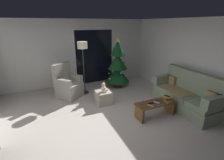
{
  "coord_description": "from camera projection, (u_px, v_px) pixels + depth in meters",
  "views": [
    {
      "loc": [
        -1.3,
        -3.15,
        2.35
      ],
      "look_at": [
        0.4,
        0.7,
        0.85
      ],
      "focal_mm": 25.74,
      "sensor_mm": 36.0,
      "label": 1
    }
  ],
  "objects": [
    {
      "name": "wall_right",
      "position": [
        199.0,
        63.0,
        4.66
      ],
      "size": [
        0.12,
        6.0,
        2.5
      ],
      "primitive_type": "cube",
      "color": "silver",
      "rests_on": "ground"
    },
    {
      "name": "ground_plane",
      "position": [
        109.0,
        123.0,
        4.0
      ],
      "size": [
        7.0,
        7.0,
        0.0
      ],
      "primitive_type": "plane",
      "color": "#BCB2A8"
    },
    {
      "name": "coffee_table",
      "position": [
        155.0,
        107.0,
        4.21
      ],
      "size": [
        1.1,
        0.4,
        0.4
      ],
      "color": "brown",
      "rests_on": "ground"
    },
    {
      "name": "couch",
      "position": [
        186.0,
        95.0,
        4.58
      ],
      "size": [
        0.79,
        1.94,
        1.08
      ],
      "color": "gray",
      "rests_on": "ground"
    },
    {
      "name": "armchair",
      "position": [
        68.0,
        85.0,
        5.29
      ],
      "size": [
        0.96,
        0.96,
        1.13
      ],
      "color": "gray",
      "rests_on": "ground"
    },
    {
      "name": "remote_black",
      "position": [
        151.0,
        103.0,
        4.1
      ],
      "size": [
        0.16,
        0.06,
        0.02
      ],
      "primitive_type": "cube",
      "rotation": [
        0.0,
        0.0,
        4.6
      ],
      "color": "black",
      "rests_on": "coffee_table"
    },
    {
      "name": "christmas_tree",
      "position": [
        118.0,
        66.0,
        6.05
      ],
      "size": [
        0.92,
        0.92,
        1.84
      ],
      "color": "#4C1E19",
      "rests_on": "ground"
    },
    {
      "name": "patio_door_glass",
      "position": [
        95.0,
        57.0,
        6.44
      ],
      "size": [
        1.5,
        0.02,
        2.1
      ],
      "primitive_type": "cube",
      "color": "black",
      "rests_on": "ground"
    },
    {
      "name": "book_stack",
      "position": [
        168.0,
        99.0,
        4.2
      ],
      "size": [
        0.26,
        0.22,
        0.15
      ],
      "color": "#B79333",
      "rests_on": "coffee_table"
    },
    {
      "name": "remote_graphite",
      "position": [
        159.0,
        101.0,
        4.21
      ],
      "size": [
        0.06,
        0.16,
        0.02
      ],
      "primitive_type": "cube",
      "rotation": [
        0.0,
        0.0,
        3.25
      ],
      "color": "#333338",
      "rests_on": "coffee_table"
    },
    {
      "name": "ottoman",
      "position": [
        104.0,
        97.0,
        4.91
      ],
      "size": [
        0.44,
        0.44,
        0.4
      ],
      "primitive_type": "cube",
      "color": "#B2A893",
      "rests_on": "ground"
    },
    {
      "name": "teddy_bear_cream",
      "position": [
        104.0,
        88.0,
        4.79
      ],
      "size": [
        0.21,
        0.22,
        0.29
      ],
      "color": "beige",
      "rests_on": "ottoman"
    },
    {
      "name": "remote_silver",
      "position": [
        150.0,
        105.0,
        3.98
      ],
      "size": [
        0.11,
        0.16,
        0.02
      ],
      "primitive_type": "cube",
      "rotation": [
        0.0,
        0.0,
        0.47
      ],
      "color": "#ADADB2",
      "rests_on": "coffee_table"
    },
    {
      "name": "cell_phone",
      "position": [
        167.0,
        96.0,
        4.18
      ],
      "size": [
        0.13,
        0.16,
        0.01
      ],
      "primitive_type": "cube",
      "rotation": [
        0.0,
        0.0,
        0.51
      ],
      "color": "black",
      "rests_on": "book_stack"
    },
    {
      "name": "floor_lamp",
      "position": [
        83.0,
        50.0,
        5.22
      ],
      "size": [
        0.32,
        0.32,
        1.78
      ],
      "color": "#2D2D30",
      "rests_on": "ground"
    },
    {
      "name": "patio_door_frame",
      "position": [
        94.0,
        56.0,
        6.44
      ],
      "size": [
        1.6,
        0.02,
        2.2
      ],
      "primitive_type": "cube",
      "color": "silver",
      "rests_on": "ground"
    },
    {
      "name": "wall_back",
      "position": [
        78.0,
        53.0,
        6.21
      ],
      "size": [
        5.72,
        0.12,
        2.5
      ],
      "primitive_type": "cube",
      "color": "silver",
      "rests_on": "ground"
    },
    {
      "name": "remote_white",
      "position": [
        157.0,
        102.0,
        4.13
      ],
      "size": [
        0.14,
        0.15,
        0.02
      ],
      "primitive_type": "cube",
      "rotation": [
        0.0,
        0.0,
        0.73
      ],
      "color": "silver",
      "rests_on": "coffee_table"
    }
  ]
}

